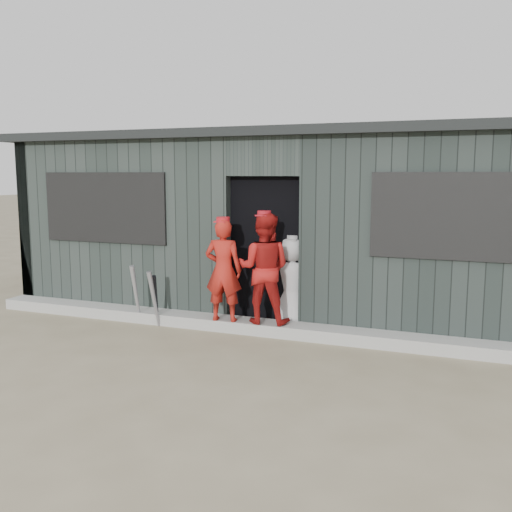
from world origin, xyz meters
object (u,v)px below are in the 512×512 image
at_px(bat_mid, 154,299).
at_px(bat_right, 156,299).
at_px(bat_left, 136,294).
at_px(player_grey_back, 293,283).
at_px(player_red_right, 264,268).
at_px(dugout, 296,223).
at_px(player_red_left, 223,270).

distance_m(bat_mid, bat_right, 0.16).
height_order(bat_mid, bat_right, bat_mid).
distance_m(bat_left, player_grey_back, 2.13).
bearing_deg(bat_mid, player_red_right, 8.84).
bearing_deg(dugout, bat_left, -131.86).
height_order(bat_mid, player_red_right, player_red_right).
bearing_deg(dugout, bat_right, -128.41).
relative_size(player_grey_back, dugout, 0.15).
relative_size(player_red_right, dugout, 0.17).
relative_size(bat_left, dugout, 0.10).
bearing_deg(bat_mid, bat_right, 112.95).
bearing_deg(bat_mid, player_grey_back, 19.97).
relative_size(bat_mid, dugout, 0.09).
bearing_deg(player_grey_back, dugout, -63.24).
relative_size(player_red_left, dugout, 0.16).
height_order(player_grey_back, dugout, dugout).
bearing_deg(dugout, player_red_right, -86.32).
bearing_deg(bat_mid, player_red_left, 7.83).
relative_size(bat_left, player_grey_back, 0.67).
distance_m(bat_mid, player_grey_back, 1.85).
xyz_separation_m(player_grey_back, dugout, (-0.37, 1.31, 0.68)).
relative_size(bat_mid, player_red_left, 0.58).
distance_m(bat_mid, player_red_left, 1.05).
xyz_separation_m(player_red_left, player_red_right, (0.52, 0.10, 0.04)).
bearing_deg(bat_right, player_red_right, 3.25).
distance_m(bat_left, bat_mid, 0.32).
bearing_deg(player_red_left, bat_right, -9.07).
bearing_deg(player_red_left, dugout, -111.20).
xyz_separation_m(bat_mid, player_grey_back, (1.73, 0.63, 0.22)).
bearing_deg(player_grey_back, bat_right, 26.33).
relative_size(player_red_left, player_red_right, 0.94).
bearing_deg(dugout, player_grey_back, -74.36).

